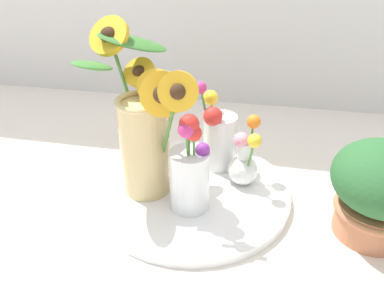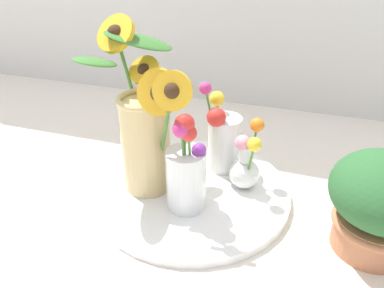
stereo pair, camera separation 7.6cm
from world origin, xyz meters
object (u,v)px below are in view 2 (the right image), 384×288
object	(u,v)px
mason_jar_sunflowers	(144,126)
vase_small_back	(223,138)
potted_plant	(381,202)
vase_bulb_right	(246,164)
vase_small_center	(186,173)
serving_tray	(192,191)

from	to	relation	value
mason_jar_sunflowers	vase_small_back	xyz separation A→B (m)	(0.14, 0.12, -0.06)
potted_plant	vase_bulb_right	bearing A→B (deg)	159.50
vase_bulb_right	vase_small_back	size ratio (longest dim) A/B	0.72
mason_jar_sunflowers	vase_small_center	distance (m)	0.13
vase_bulb_right	potted_plant	bearing A→B (deg)	-20.50
serving_tray	vase_small_back	size ratio (longest dim) A/B	2.02
mason_jar_sunflowers	vase_bulb_right	bearing A→B (deg)	15.48
serving_tray	potted_plant	world-z (taller)	potted_plant
vase_bulb_right	vase_small_back	xyz separation A→B (m)	(-0.07, 0.06, 0.02)
vase_small_center	potted_plant	bearing A→B (deg)	1.75
vase_small_center	vase_small_back	distance (m)	0.17
vase_small_center	vase_small_back	xyz separation A→B (m)	(0.03, 0.16, -0.00)
mason_jar_sunflowers	vase_small_center	world-z (taller)	mason_jar_sunflowers
vase_small_center	serving_tray	bearing A→B (deg)	97.63
serving_tray	vase_small_back	bearing A→B (deg)	67.49
potted_plant	vase_small_center	bearing A→B (deg)	-178.25
vase_small_center	vase_bulb_right	bearing A→B (deg)	46.42
serving_tray	mason_jar_sunflowers	size ratio (longest dim) A/B	1.19
mason_jar_sunflowers	vase_small_center	xyz separation A→B (m)	(0.11, -0.05, -0.06)
vase_small_center	potted_plant	xyz separation A→B (m)	(0.35, 0.01, 0.01)
vase_bulb_right	potted_plant	world-z (taller)	potted_plant
mason_jar_sunflowers	vase_bulb_right	distance (m)	0.23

